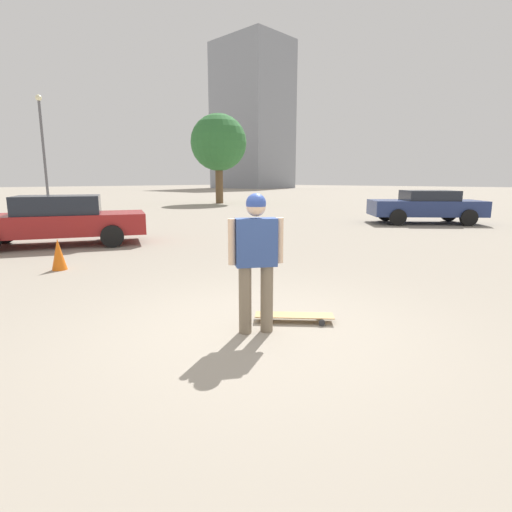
{
  "coord_description": "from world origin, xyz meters",
  "views": [
    {
      "loc": [
        -3.26,
        -3.13,
        1.79
      ],
      "look_at": [
        0.0,
        0.0,
        0.92
      ],
      "focal_mm": 28.0,
      "sensor_mm": 36.0,
      "label": 1
    }
  ],
  "objects_px": {
    "car_parked_far": "(426,206)",
    "person": "(256,253)",
    "skateboard": "(294,316)",
    "car_parked_near": "(56,220)",
    "traffic_cone": "(58,254)"
  },
  "relations": [
    {
      "from": "traffic_cone",
      "to": "car_parked_far",
      "type": "bearing_deg",
      "value": -7.72
    },
    {
      "from": "skateboard",
      "to": "traffic_cone",
      "type": "distance_m",
      "value": 5.38
    },
    {
      "from": "person",
      "to": "car_parked_near",
      "type": "relative_size",
      "value": 0.33
    },
    {
      "from": "person",
      "to": "skateboard",
      "type": "relative_size",
      "value": 1.79
    },
    {
      "from": "person",
      "to": "car_parked_near",
      "type": "xyz_separation_m",
      "value": [
        0.84,
        8.4,
        -0.25
      ]
    },
    {
      "from": "car_parked_near",
      "to": "car_parked_far",
      "type": "bearing_deg",
      "value": -174.7
    },
    {
      "from": "skateboard",
      "to": "car_parked_far",
      "type": "distance_m",
      "value": 13.48
    },
    {
      "from": "person",
      "to": "car_parked_far",
      "type": "bearing_deg",
      "value": 48.63
    },
    {
      "from": "person",
      "to": "car_parked_far",
      "type": "height_order",
      "value": "person"
    },
    {
      "from": "car_parked_near",
      "to": "skateboard",
      "type": "bearing_deg",
      "value": 115.45
    },
    {
      "from": "car_parked_far",
      "to": "person",
      "type": "bearing_deg",
      "value": 62.98
    },
    {
      "from": "person",
      "to": "traffic_cone",
      "type": "bearing_deg",
      "value": 128.71
    },
    {
      "from": "traffic_cone",
      "to": "person",
      "type": "bearing_deg",
      "value": -86.34
    },
    {
      "from": "skateboard",
      "to": "car_parked_near",
      "type": "bearing_deg",
      "value": -41.89
    },
    {
      "from": "person",
      "to": "traffic_cone",
      "type": "xyz_separation_m",
      "value": [
        -0.33,
        5.18,
        -0.64
      ]
    }
  ]
}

